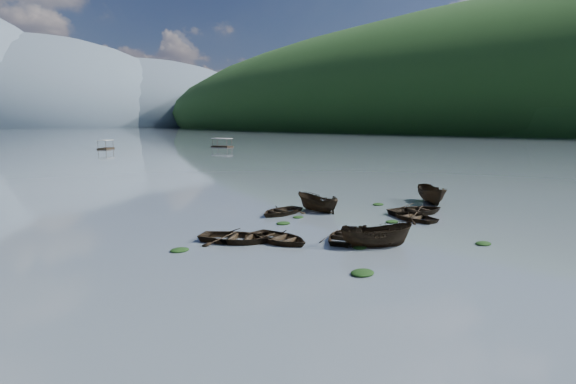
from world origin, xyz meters
TOP-DOWN VIEW (x-y plane):
  - ground_plane at (0.00, 0.00)m, footprint 2400.00×2400.00m
  - right_hill_far at (460.00, 220.00)m, footprint 520.00×1200.00m
  - haze_mtn_c at (140.00, 900.00)m, footprint 520.00×520.00m
  - haze_mtn_d at (320.00, 900.00)m, footprint 520.00×520.00m
  - rowboat_0 at (-4.89, 6.68)m, footprint 3.57×4.60m
  - rowboat_1 at (-1.30, 4.62)m, footprint 4.80×4.44m
  - rowboat_2 at (-1.12, 2.24)m, footprint 4.48×3.67m
  - rowboat_3 at (6.97, 5.55)m, footprint 3.06×4.12m
  - rowboat_4 at (9.00, 6.65)m, footprint 5.62×4.80m
  - rowboat_5 at (14.01, 8.64)m, footprint 4.52×5.09m
  - rowboat_6 at (-6.97, 8.38)m, footprint 5.44×5.66m
  - rowboat_7 at (0.35, 13.36)m, footprint 4.74×3.82m
  - rowboat_8 at (3.45, 12.47)m, footprint 1.91×4.38m
  - weed_clump_0 at (-5.41, -0.56)m, footprint 1.25×1.02m
  - weed_clump_1 at (-2.07, 2.65)m, footprint 0.90×0.72m
  - weed_clump_2 at (4.37, -1.43)m, footprint 1.05×0.84m
  - weed_clump_3 at (0.59, 11.46)m, footprint 0.89×0.75m
  - weed_clump_4 at (4.91, 5.87)m, footprint 1.07×0.85m
  - weed_clump_5 at (-10.58, 8.67)m, footprint 1.11×0.90m
  - weed_clump_6 at (-1.66, 10.46)m, footprint 1.07×0.89m
  - weed_clump_7 at (9.62, 11.16)m, footprint 1.10×0.88m
  - pontoon_centre at (17.36, 115.63)m, footprint 5.96×6.62m
  - pontoon_right at (48.23, 104.65)m, footprint 4.75×7.23m

SIDE VIEW (x-z plane):
  - ground_plane at x=0.00m, z-range 0.00..0.00m
  - right_hill_far at x=460.00m, z-range -95.00..95.00m
  - haze_mtn_c at x=140.00m, z-range -130.00..130.00m
  - haze_mtn_d at x=320.00m, z-range -110.00..110.00m
  - rowboat_0 at x=-4.89m, z-range -0.44..0.44m
  - rowboat_1 at x=-1.30m, z-range -0.41..0.41m
  - rowboat_2 at x=-1.12m, z-range -0.83..0.83m
  - rowboat_3 at x=6.97m, z-range -0.41..0.41m
  - rowboat_4 at x=9.00m, z-range -0.49..0.49m
  - rowboat_5 at x=14.01m, z-range -0.96..0.96m
  - rowboat_6 at x=-6.97m, z-range -0.48..0.48m
  - rowboat_7 at x=0.35m, z-range -0.44..0.44m
  - rowboat_8 at x=3.45m, z-range -0.83..0.83m
  - weed_clump_0 at x=-5.41m, z-range -0.14..0.14m
  - weed_clump_1 at x=-2.07m, z-range -0.10..0.10m
  - weed_clump_2 at x=4.37m, z-range -0.11..0.11m
  - weed_clump_3 at x=0.59m, z-range -0.10..0.10m
  - weed_clump_4 at x=4.91m, z-range -0.11..0.11m
  - weed_clump_5 at x=-10.58m, z-range -0.12..0.12m
  - weed_clump_6 at x=-1.66m, z-range -0.11..0.11m
  - weed_clump_7 at x=9.62m, z-range -0.12..0.12m
  - pontoon_centre at x=17.36m, z-range -1.21..1.21m
  - pontoon_right at x=48.23m, z-range -1.28..1.28m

